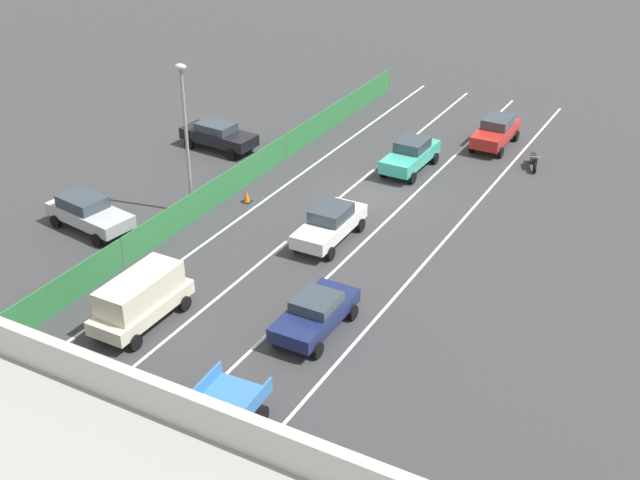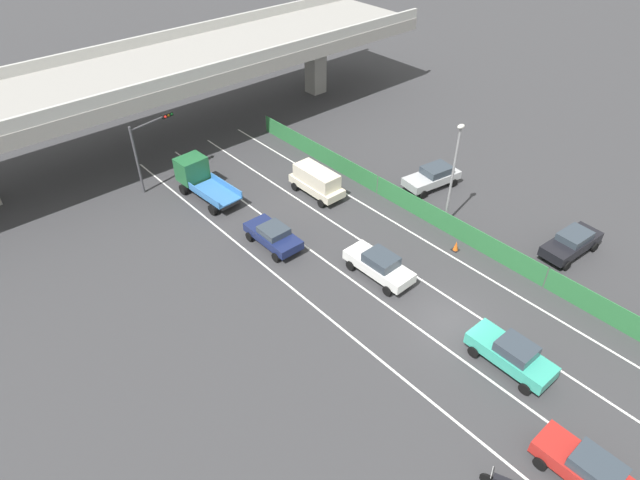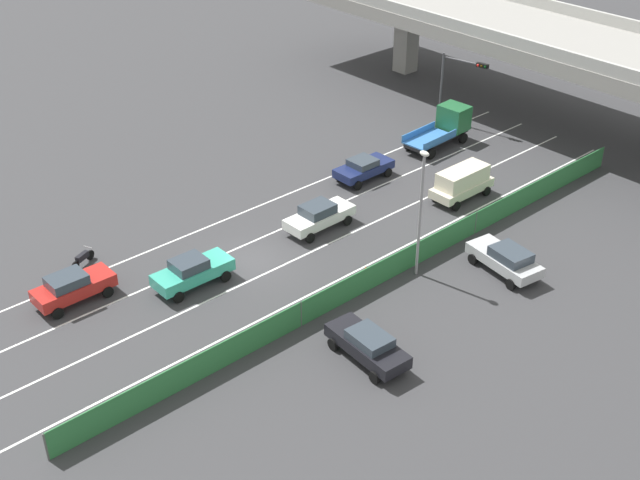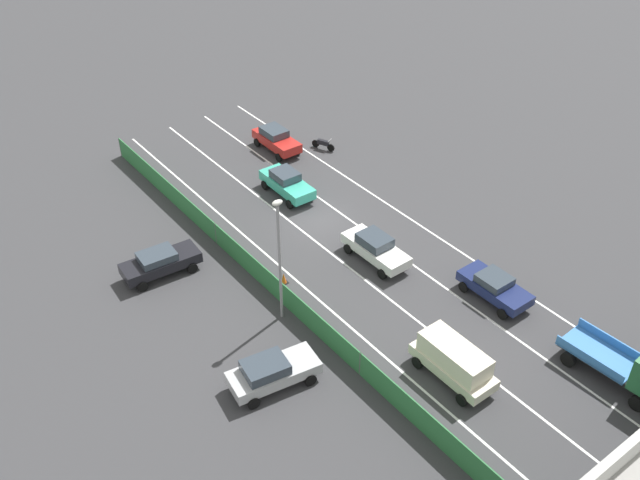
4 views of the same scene
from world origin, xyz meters
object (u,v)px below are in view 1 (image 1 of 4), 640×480
car_taxi_teal (411,154)px  street_lamp (186,126)px  traffic_cone (247,196)px  car_van_cream (141,297)px  traffic_light (155,468)px  car_hatchback_white (330,223)px  motorcycle (533,160)px  flatbed_truck_blue (181,442)px  car_sedan_navy (315,313)px  parked_wagon_silver (88,212)px  car_sedan_red (496,131)px  parked_sedan_dark (218,135)px

car_taxi_teal → street_lamp: size_ratio=0.60×
traffic_cone → car_van_cream: bearing=102.3°
car_taxi_teal → traffic_light: bearing=100.3°
car_hatchback_white → motorcycle: size_ratio=2.55×
car_taxi_teal → street_lamp: street_lamp is taller
car_taxi_teal → flatbed_truck_blue: bearing=97.4°
car_sedan_navy → car_taxi_teal: bearing=-79.5°
parked_wagon_silver → traffic_cone: size_ratio=6.95×
car_taxi_teal → street_lamp: (7.52, 10.16, 3.68)m
street_lamp → parked_wagon_silver: bearing=49.6°
car_sedan_red → car_taxi_teal: 6.44m
flatbed_truck_blue → parked_sedan_dark: bearing=-57.3°
parked_wagon_silver → street_lamp: street_lamp is taller
flatbed_truck_blue → parked_wagon_silver: 17.88m
car_sedan_navy → parked_sedan_dark: 19.54m
car_sedan_red → flatbed_truck_blue: (-0.22, 30.77, 0.42)m
car_sedan_navy → street_lamp: (10.53, -6.07, 3.77)m
car_van_cream → motorcycle: (-9.27, -22.69, -0.76)m
car_sedan_red → traffic_light: traffic_light is taller
car_hatchback_white → motorcycle: 14.32m
traffic_light → car_van_cream: bearing=-47.5°
car_sedan_navy → car_taxi_teal: (3.01, -16.23, 0.09)m
car_sedan_navy → motorcycle: (-2.94, -19.83, -0.39)m
traffic_cone → parked_sedan_dark: bearing=-43.8°
parked_wagon_silver → traffic_cone: 7.99m
car_sedan_red → motorcycle: size_ratio=2.38×
traffic_light → traffic_cone: (10.91, -20.49, -3.58)m
car_taxi_teal → car_sedan_red: bearing=-118.0°
car_hatchback_white → parked_sedan_dark: car_hatchback_white is taller
car_van_cream → street_lamp: 10.45m
car_sedan_red → car_taxi_teal: size_ratio=0.95×
car_hatchback_white → car_van_cream: (3.29, 9.69, 0.29)m
flatbed_truck_blue → traffic_cone: flatbed_truck_blue is taller
car_sedan_navy → parked_sedan_dark: bearing=-43.8°
car_sedan_red → street_lamp: 19.38m
traffic_cone → traffic_light: bearing=118.0°
car_sedan_navy → traffic_cone: (8.77, -8.39, -0.53)m
motorcycle → traffic_light: bearing=88.5°
car_sedan_navy → traffic_light: (-2.13, 12.10, 3.05)m
car_taxi_teal → traffic_light: 28.94m
car_sedan_red → flatbed_truck_blue: flatbed_truck_blue is taller
motorcycle → car_taxi_teal: bearing=31.1°
car_taxi_teal → traffic_cone: (5.76, 7.84, -0.62)m
car_taxi_teal → parked_wagon_silver: 17.69m
car_sedan_red → flatbed_truck_blue: bearing=90.4°
parked_sedan_dark → car_van_cream: bearing=115.4°
car_hatchback_white → car_van_cream: car_van_cream is taller
car_taxi_teal → flatbed_truck_blue: 25.30m
car_hatchback_white → flatbed_truck_blue: bearing=101.8°
car_taxi_teal → flatbed_truck_blue: size_ratio=0.80×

